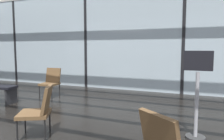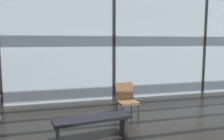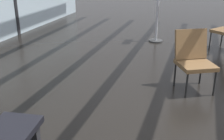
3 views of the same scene
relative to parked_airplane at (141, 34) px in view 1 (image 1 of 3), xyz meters
name	(u,v)px [view 1 (image 1 of 3)]	position (x,y,z in m)	size (l,w,h in m)	color
glass_curtain_wall	(86,41)	(-0.89, -4.89, -0.54)	(14.00, 0.08, 3.50)	silver
window_mullion_0	(16,42)	(-4.39, -4.89, -0.54)	(0.10, 0.12, 3.50)	black
window_mullion_1	(86,41)	(-0.89, -4.89, -0.54)	(0.10, 0.12, 3.50)	black
window_mullion_2	(184,40)	(2.61, -4.89, -0.54)	(0.10, 0.12, 3.50)	black
parked_airplane	(141,34)	(0.00, 0.00, 0.00)	(13.16, 4.58, 4.58)	#B2BCD6
lounge_chair_3	(51,81)	(-1.08, -6.78, -1.80)	(0.51, 0.55, 0.87)	brown
lounge_chair_5	(39,108)	(0.65, -9.33, -1.80)	(0.69, 0.67, 0.87)	brown
info_sign	(197,98)	(3.06, -8.40, -1.61)	(0.44, 0.32, 1.44)	#333333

